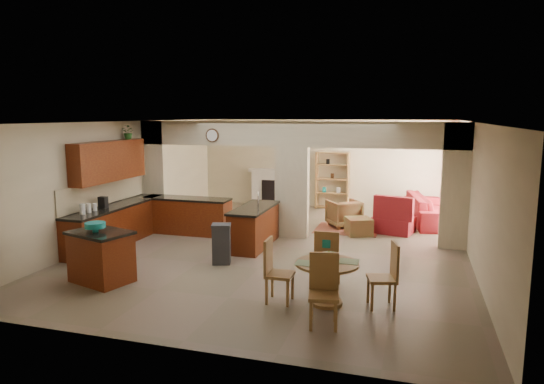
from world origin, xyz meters
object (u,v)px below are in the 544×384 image
(kitchen_island, at_px, (101,257))
(dining_table, at_px, (327,276))
(armchair, at_px, (344,213))
(sofa, at_px, (431,209))

(kitchen_island, height_order, dining_table, kitchen_island)
(kitchen_island, bearing_deg, armchair, 74.38)
(sofa, xyz_separation_m, armchair, (-2.23, -1.08, -0.03))
(sofa, bearing_deg, armchair, 105.93)
(sofa, bearing_deg, kitchen_island, 129.03)
(sofa, relative_size, armchair, 3.34)
(armchair, bearing_deg, dining_table, 61.57)
(kitchen_island, xyz_separation_m, sofa, (5.76, 6.63, -0.08))
(dining_table, distance_m, armchair, 5.46)
(kitchen_island, relative_size, sofa, 0.47)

